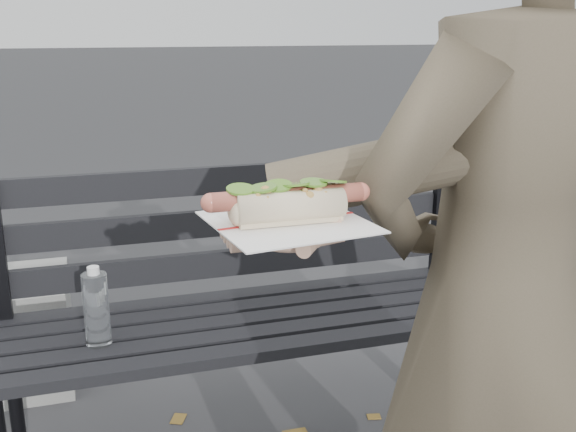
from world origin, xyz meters
name	(u,v)px	position (x,y,z in m)	size (l,w,h in m)	color
park_bench	(245,293)	(0.10, 0.86, 0.52)	(1.50, 0.44, 0.88)	black
person	(498,315)	(0.33, -0.02, 0.80)	(0.59, 0.39, 1.61)	#484030
held_hotdog	(402,172)	(0.13, -0.04, 1.06)	(0.62, 0.30, 0.20)	#484030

